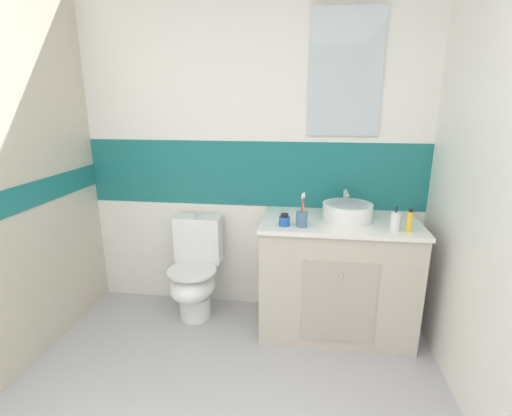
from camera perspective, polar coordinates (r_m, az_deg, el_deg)
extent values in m
cube|color=white|center=(3.12, -0.41, -6.89)|extent=(3.20, 0.10, 0.85)
cube|color=#1E7272|center=(2.92, -0.45, 5.36)|extent=(3.20, 0.10, 0.50)
cube|color=white|center=(2.89, -0.47, 21.65)|extent=(3.20, 0.10, 1.15)
cube|color=silver|center=(2.80, 13.48, 19.37)|extent=(0.50, 0.02, 0.85)
cube|color=beige|center=(2.81, 12.12, -10.34)|extent=(1.06, 0.57, 0.82)
cube|color=white|center=(2.64, 12.66, -2.13)|extent=(1.08, 0.59, 0.03)
cube|color=#B6AD9F|center=(2.58, 12.52, -13.98)|extent=(0.48, 0.01, 0.57)
cylinder|color=silver|center=(2.47, 12.83, -10.03)|extent=(0.02, 0.02, 0.03)
cylinder|color=white|center=(2.64, 13.74, -0.57)|extent=(0.34, 0.34, 0.12)
cylinder|color=#AFB1BA|center=(2.62, 13.82, 0.52)|extent=(0.28, 0.28, 0.01)
cylinder|color=silver|center=(2.82, 13.39, 1.05)|extent=(0.03, 0.03, 0.17)
cylinder|color=silver|center=(2.71, 13.68, 2.25)|extent=(0.02, 0.15, 0.02)
cylinder|color=white|center=(3.07, -9.25, -14.56)|extent=(0.24, 0.24, 0.18)
ellipsoid|color=white|center=(2.94, -9.65, -11.58)|extent=(0.34, 0.42, 0.22)
cylinder|color=white|center=(2.89, -9.77, -9.43)|extent=(0.37, 0.37, 0.02)
cube|color=white|center=(3.00, -8.74, -4.72)|extent=(0.36, 0.17, 0.37)
cylinder|color=silver|center=(2.94, -8.90, -1.16)|extent=(0.04, 0.04, 0.02)
cylinder|color=#4C7299|center=(2.45, 7.00, -1.69)|extent=(0.08, 0.08, 0.10)
cylinder|color=gold|center=(2.42, 7.27, -0.14)|extent=(0.04, 0.02, 0.18)
cube|color=white|center=(2.40, 7.35, 1.98)|extent=(0.02, 0.02, 0.03)
cylinder|color=#D83F4C|center=(2.42, 7.03, -0.24)|extent=(0.02, 0.02, 0.18)
cube|color=white|center=(2.40, 7.10, 1.79)|extent=(0.01, 0.02, 0.03)
cylinder|color=white|center=(2.51, 20.47, -1.93)|extent=(0.06, 0.06, 0.12)
cylinder|color=#262626|center=(2.49, 20.65, -0.22)|extent=(0.01, 0.01, 0.04)
cylinder|color=#262626|center=(2.47, 20.74, 0.10)|extent=(0.01, 0.02, 0.01)
cylinder|color=#2659B2|center=(2.46, 4.35, -2.01)|extent=(0.07, 0.07, 0.06)
cylinder|color=black|center=(2.45, 4.37, -1.11)|extent=(0.05, 0.05, 0.02)
cylinder|color=yellow|center=(2.52, 22.37, -1.97)|extent=(0.03, 0.03, 0.13)
cylinder|color=black|center=(2.50, 22.55, -0.33)|extent=(0.02, 0.02, 0.02)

